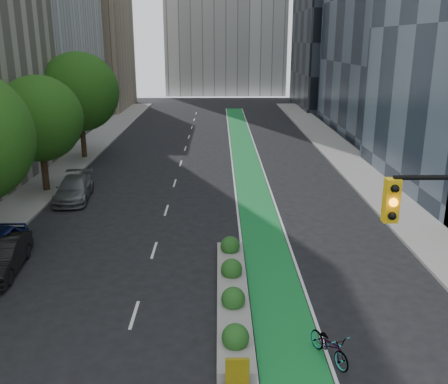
{
  "coord_description": "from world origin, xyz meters",
  "views": [
    {
      "loc": [
        0.68,
        -10.51,
        9.81
      ],
      "look_at": [
        0.92,
        11.9,
        3.0
      ],
      "focal_mm": 40.0,
      "sensor_mm": 36.0,
      "label": 1
    }
  ],
  "objects_px": {
    "median_planter": "(232,292)",
    "parked_car_left_far": "(74,189)",
    "bicycle": "(330,345)",
    "parked_car_left_mid": "(1,257)"
  },
  "relations": [
    {
      "from": "median_planter",
      "to": "parked_car_left_far",
      "type": "relative_size",
      "value": 2.05
    },
    {
      "from": "bicycle",
      "to": "parked_car_left_mid",
      "type": "distance_m",
      "value": 14.58
    },
    {
      "from": "bicycle",
      "to": "parked_car_left_mid",
      "type": "bearing_deg",
      "value": 129.68
    },
    {
      "from": "median_planter",
      "to": "bicycle",
      "type": "xyz_separation_m",
      "value": [
        3.0,
        -3.79,
        0.14
      ]
    },
    {
      "from": "parked_car_left_mid",
      "to": "parked_car_left_far",
      "type": "xyz_separation_m",
      "value": [
        0.27,
        10.57,
        -0.03
      ]
    },
    {
      "from": "median_planter",
      "to": "parked_car_left_far",
      "type": "bearing_deg",
      "value": 126.7
    },
    {
      "from": "median_planter",
      "to": "parked_car_left_mid",
      "type": "bearing_deg",
      "value": 165.46
    },
    {
      "from": "parked_car_left_far",
      "to": "parked_car_left_mid",
      "type": "bearing_deg",
      "value": -97.13
    },
    {
      "from": "median_planter",
      "to": "bicycle",
      "type": "relative_size",
      "value": 5.23
    },
    {
      "from": "parked_car_left_far",
      "to": "bicycle",
      "type": "bearing_deg",
      "value": -58.62
    }
  ]
}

